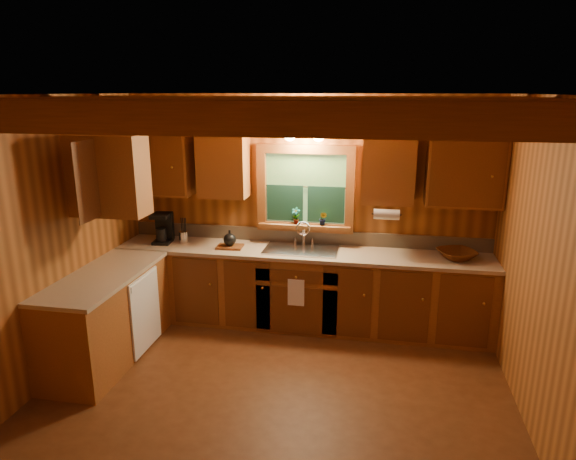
% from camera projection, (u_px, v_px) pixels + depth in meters
% --- Properties ---
extents(room, '(4.20, 4.20, 4.20)m').
position_uv_depth(room, '(270.00, 262.00, 4.05)').
color(room, '#582E15').
rests_on(room, ground).
extents(ceiling_beams, '(4.20, 2.54, 0.18)m').
position_uv_depth(ceiling_beams, '(268.00, 110.00, 3.73)').
color(ceiling_beams, brown).
rests_on(ceiling_beams, room).
extents(base_cabinets, '(4.20, 2.22, 0.86)m').
position_uv_depth(base_cabinets, '(252.00, 296.00, 5.59)').
color(base_cabinets, brown).
rests_on(base_cabinets, ground).
extents(countertop, '(4.20, 2.24, 0.04)m').
position_uv_depth(countertop, '(253.00, 258.00, 5.47)').
color(countertop, tan).
rests_on(countertop, base_cabinets).
extents(backsplash, '(4.20, 0.02, 0.16)m').
position_uv_depth(backsplash, '(305.00, 236.00, 5.92)').
color(backsplash, tan).
rests_on(backsplash, room).
extents(dishwasher_panel, '(0.02, 0.60, 0.80)m').
position_uv_depth(dishwasher_panel, '(146.00, 312.00, 5.19)').
color(dishwasher_panel, white).
rests_on(dishwasher_panel, base_cabinets).
extents(upper_cabinets, '(4.19, 1.77, 0.78)m').
position_uv_depth(upper_cabinets, '(247.00, 168.00, 5.36)').
color(upper_cabinets, brown).
rests_on(upper_cabinets, room).
extents(window, '(1.12, 0.08, 1.00)m').
position_uv_depth(window, '(305.00, 191.00, 5.76)').
color(window, brown).
rests_on(window, room).
extents(window_sill, '(1.06, 0.14, 0.04)m').
position_uv_depth(window_sill, '(304.00, 226.00, 5.82)').
color(window_sill, brown).
rests_on(window_sill, room).
extents(wall_sconce, '(0.45, 0.21, 0.17)m').
position_uv_depth(wall_sconce, '(304.00, 135.00, 5.48)').
color(wall_sconce, black).
rests_on(wall_sconce, room).
extents(paper_towel_roll, '(0.27, 0.11, 0.11)m').
position_uv_depth(paper_towel_roll, '(387.00, 214.00, 5.32)').
color(paper_towel_roll, white).
rests_on(paper_towel_roll, upper_cabinets).
extents(dish_towel, '(0.18, 0.01, 0.30)m').
position_uv_depth(dish_towel, '(296.00, 293.00, 5.46)').
color(dish_towel, white).
rests_on(dish_towel, base_cabinets).
extents(sink, '(0.82, 0.48, 0.43)m').
position_uv_depth(sink, '(301.00, 254.00, 5.69)').
color(sink, silver).
rests_on(sink, countertop).
extents(coffee_maker, '(0.20, 0.26, 0.35)m').
position_uv_depth(coffee_maker, '(163.00, 228.00, 5.92)').
color(coffee_maker, black).
rests_on(coffee_maker, countertop).
extents(utensil_crock, '(0.11, 0.11, 0.30)m').
position_uv_depth(utensil_crock, '(184.00, 236.00, 5.94)').
color(utensil_crock, silver).
rests_on(utensil_crock, countertop).
extents(cutting_board, '(0.30, 0.22, 0.03)m').
position_uv_depth(cutting_board, '(230.00, 247.00, 5.75)').
color(cutting_board, '#5D2F14').
rests_on(cutting_board, countertop).
extents(teakettle, '(0.14, 0.14, 0.18)m').
position_uv_depth(teakettle, '(230.00, 240.00, 5.73)').
color(teakettle, black).
rests_on(teakettle, cutting_board).
extents(wicker_basket, '(0.51, 0.51, 0.10)m').
position_uv_depth(wicker_basket, '(457.00, 254.00, 5.36)').
color(wicker_basket, '#48230C').
rests_on(wicker_basket, countertop).
extents(potted_plant_left, '(0.11, 0.09, 0.20)m').
position_uv_depth(potted_plant_left, '(296.00, 216.00, 5.81)').
color(potted_plant_left, '#5D2F14').
rests_on(potted_plant_left, window_sill).
extents(potted_plant_right, '(0.11, 0.10, 0.16)m').
position_uv_depth(potted_plant_right, '(323.00, 219.00, 5.75)').
color(potted_plant_right, '#5D2F14').
rests_on(potted_plant_right, window_sill).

